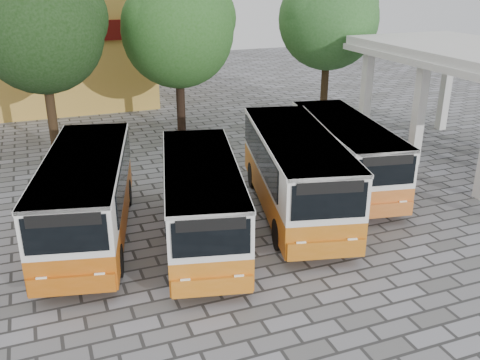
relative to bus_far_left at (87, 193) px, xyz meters
name	(u,v)px	position (x,y,z in m)	size (l,w,h in m)	color
ground	(335,252)	(7.40, -3.93, -1.71)	(90.00, 90.00, 0.00)	slate
bus_far_left	(87,193)	(0.00, 0.00, 0.00)	(4.25, 8.61, 2.95)	#BC580D
bus_centre_left	(201,197)	(3.54, -1.58, -0.08)	(4.08, 8.22, 2.82)	orange
bus_centre_right	(295,168)	(7.50, -0.63, 0.08)	(4.51, 9.03, 3.09)	#C06814
bus_far_right	(345,150)	(10.61, 0.98, -0.07)	(3.76, 8.22, 2.84)	#CD6926
tree_left	(42,27)	(-0.50, 10.56, 4.42)	(6.24, 5.95, 8.91)	#3C2A18
tree_middle	(179,27)	(6.46, 11.59, 4.05)	(6.37, 6.07, 8.60)	black
tree_right	(329,16)	(15.26, 10.90, 4.43)	(6.08, 5.79, 8.85)	#392917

